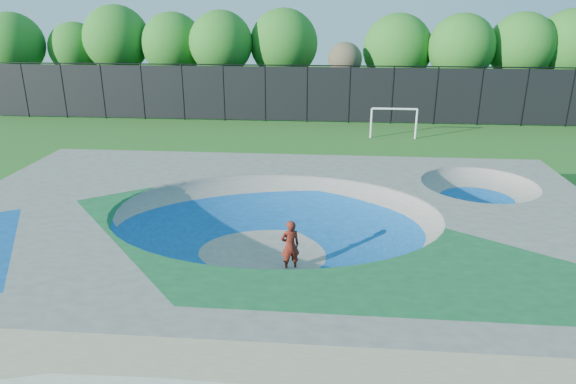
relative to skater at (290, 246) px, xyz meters
name	(u,v)px	position (x,y,z in m)	size (l,w,h in m)	color
ground	(275,252)	(-0.61, 1.18, -0.84)	(120.00, 120.00, 0.00)	#235C19
skate_deck	(275,232)	(-0.61, 1.18, -0.09)	(22.00, 14.00, 1.50)	gray
skater	(290,246)	(0.00, 0.00, 0.00)	(0.61, 0.40, 1.67)	red
skateboard	(290,269)	(0.00, 0.00, -0.81)	(0.78, 0.22, 0.05)	black
soccer_goal	(394,117)	(5.08, 17.81, 0.50)	(2.92, 0.12, 1.93)	white
fence	(307,93)	(-0.61, 22.18, 1.26)	(48.09, 0.09, 4.04)	black
treeline	(322,46)	(0.27, 27.07, 4.17)	(52.94, 7.27, 8.07)	#4B3025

